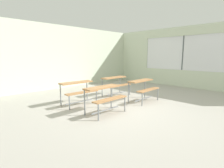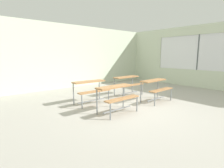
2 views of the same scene
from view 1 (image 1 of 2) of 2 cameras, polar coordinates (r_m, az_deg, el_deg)
ground at (r=5.29m, az=4.08°, el=-8.50°), size 10.00×9.00×0.05m
wall_back at (r=8.68m, az=-19.02°, el=8.26°), size 10.00×0.12×3.00m
wall_right at (r=9.35m, az=25.65°, el=7.57°), size 0.12×9.00×3.00m
desk_bench_r0c0 at (r=4.79m, az=-2.37°, el=-3.09°), size 1.11×0.60×0.74m
desk_bench_r0c1 at (r=6.13m, az=10.16°, el=-0.47°), size 1.12×0.62×0.74m
desk_bench_r1c0 at (r=5.73m, az=-10.95°, el=-1.18°), size 1.12×0.64×0.74m
desk_bench_r1c1 at (r=6.89m, az=1.26°, el=0.76°), size 1.11×0.61×0.74m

